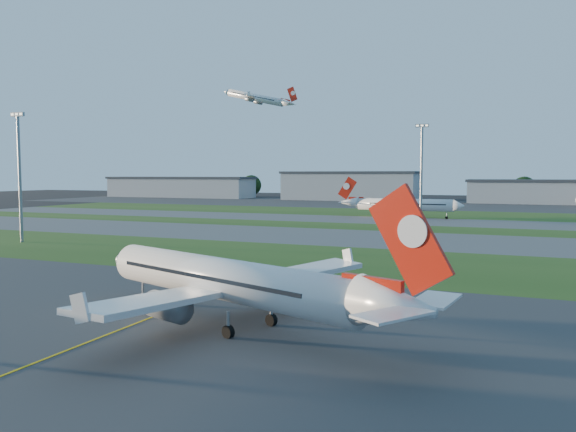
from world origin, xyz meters
The scene contains 21 objects.
ground centered at (0.00, 0.00, 0.00)m, with size 700.00×700.00×0.00m, color black.
apron_near centered at (0.00, 0.00, 0.01)m, with size 300.00×70.00×0.01m, color #333335.
grass_strip_a centered at (0.00, 52.00, 0.01)m, with size 300.00×34.00×0.01m, color #274717.
taxiway_a centered at (0.00, 85.00, 0.01)m, with size 300.00×32.00×0.01m, color #515154.
grass_strip_b centered at (0.00, 110.00, 0.01)m, with size 300.00×18.00×0.01m, color #274717.
taxiway_b centered at (0.00, 132.00, 0.01)m, with size 300.00×26.00×0.01m, color #515154.
grass_strip_c centered at (0.00, 165.00, 0.01)m, with size 300.00×40.00×0.01m, color #274717.
apron_far centered at (0.00, 225.00, 0.01)m, with size 400.00×80.00×0.01m, color #333335.
yellow_line centered at (5.00, 0.00, 0.00)m, with size 0.25×60.00×0.02m, color gold.
airliner_parked centered at (12.81, 12.53, 4.05)m, with size 35.37×29.92×11.53m.
airliner_taxiing centered at (3.99, 144.55, 4.02)m, with size 36.72×31.17×11.46m.
airliner_departing centered at (-79.66, 213.61, 50.02)m, with size 35.11×29.74×10.95m.
light_mast_west centered at (-55.00, 52.00, 14.81)m, with size 3.20×0.70×25.80m.
light_mast_centre centered at (15.00, 108.00, 14.81)m, with size 3.20×0.70×25.80m.
hangar_far_west centered at (-150.00, 255.00, 6.14)m, with size 91.80×23.00×12.20m.
hangar_west centered at (-45.00, 255.00, 7.64)m, with size 71.40×23.00×15.20m.
hangar_east centered at (55.00, 255.00, 5.64)m, with size 81.60×23.00×11.20m.
tree_far_west centered at (-190.00, 268.00, 6.49)m, with size 11.00×11.00×12.00m.
tree_west centered at (-110.00, 270.00, 7.14)m, with size 12.10×12.10×13.20m.
tree_mid_west centered at (-20.00, 266.00, 5.84)m, with size 9.90×9.90×10.80m.
tree_mid_east centered at (40.00, 269.00, 6.81)m, with size 11.55×11.55×12.60m.
Camera 1 is at (36.68, -31.30, 13.56)m, focal length 35.00 mm.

